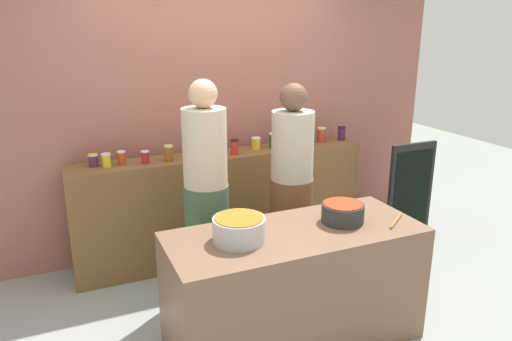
% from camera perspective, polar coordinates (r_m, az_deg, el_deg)
% --- Properties ---
extents(ground, '(12.00, 12.00, 0.00)m').
position_cam_1_polar(ground, '(3.80, 2.20, -16.81)').
color(ground, gray).
extents(storefront_wall, '(4.80, 0.12, 3.00)m').
position_cam_1_polar(storefront_wall, '(4.54, -5.63, 9.21)').
color(storefront_wall, '#A35F54').
rests_on(storefront_wall, ground).
extents(display_shelf, '(2.70, 0.36, 1.00)m').
position_cam_1_polar(display_shelf, '(4.47, -3.85, -4.17)').
color(display_shelf, brown).
rests_on(display_shelf, ground).
extents(prep_table, '(1.70, 0.70, 0.82)m').
position_cam_1_polar(prep_table, '(3.35, 4.57, -13.57)').
color(prep_table, brown).
rests_on(prep_table, ground).
extents(preserve_jar_0, '(0.08, 0.08, 0.10)m').
position_cam_1_polar(preserve_jar_0, '(4.13, -18.74, 1.16)').
color(preserve_jar_0, '#4A2946').
rests_on(preserve_jar_0, display_shelf).
extents(preserve_jar_1, '(0.08, 0.08, 0.11)m').
position_cam_1_polar(preserve_jar_1, '(4.09, -17.35, 1.20)').
color(preserve_jar_1, gold).
rests_on(preserve_jar_1, display_shelf).
extents(preserve_jar_2, '(0.07, 0.07, 0.12)m').
position_cam_1_polar(preserve_jar_2, '(4.11, -15.67, 1.46)').
color(preserve_jar_2, '#B93B1A').
rests_on(preserve_jar_2, display_shelf).
extents(preserve_jar_3, '(0.07, 0.07, 0.11)m').
position_cam_1_polar(preserve_jar_3, '(4.10, -13.00, 1.57)').
color(preserve_jar_3, '#A32127').
rests_on(preserve_jar_3, display_shelf).
extents(preserve_jar_4, '(0.08, 0.08, 0.14)m').
position_cam_1_polar(preserve_jar_4, '(4.12, -10.31, 2.04)').
color(preserve_jar_4, brown).
rests_on(preserve_jar_4, display_shelf).
extents(preserve_jar_5, '(0.08, 0.08, 0.13)m').
position_cam_1_polar(preserve_jar_5, '(4.19, -7.75, 2.33)').
color(preserve_jar_5, olive).
rests_on(preserve_jar_5, display_shelf).
extents(preserve_jar_6, '(0.08, 0.08, 0.10)m').
position_cam_1_polar(preserve_jar_6, '(4.34, -4.75, 2.80)').
color(preserve_jar_6, red).
rests_on(preserve_jar_6, display_shelf).
extents(preserve_jar_7, '(0.07, 0.07, 0.14)m').
position_cam_1_polar(preserve_jar_7, '(4.27, -2.56, 2.81)').
color(preserve_jar_7, red).
rests_on(preserve_jar_7, display_shelf).
extents(preserve_jar_8, '(0.09, 0.09, 0.11)m').
position_cam_1_polar(preserve_jar_8, '(4.45, -0.01, 3.26)').
color(preserve_jar_8, gold).
rests_on(preserve_jar_8, display_shelf).
extents(preserve_jar_9, '(0.07, 0.07, 0.14)m').
position_cam_1_polar(preserve_jar_9, '(4.50, 2.04, 3.60)').
color(preserve_jar_9, '#25452A').
rests_on(preserve_jar_9, display_shelf).
extents(preserve_jar_10, '(0.08, 0.08, 0.15)m').
position_cam_1_polar(preserve_jar_10, '(4.57, 3.36, 3.83)').
color(preserve_jar_10, gold).
rests_on(preserve_jar_10, display_shelf).
extents(preserve_jar_11, '(0.09, 0.09, 0.13)m').
position_cam_1_polar(preserve_jar_11, '(4.65, 4.87, 3.90)').
color(preserve_jar_11, '#294D37').
rests_on(preserve_jar_11, display_shelf).
extents(preserve_jar_12, '(0.08, 0.08, 0.12)m').
position_cam_1_polar(preserve_jar_12, '(4.70, 6.23, 3.97)').
color(preserve_jar_12, '#4E164B').
rests_on(preserve_jar_12, display_shelf).
extents(preserve_jar_13, '(0.09, 0.09, 0.15)m').
position_cam_1_polar(preserve_jar_13, '(4.76, 7.77, 4.23)').
color(preserve_jar_13, '#A83825').
rests_on(preserve_jar_13, display_shelf).
extents(preserve_jar_14, '(0.08, 0.08, 0.14)m').
position_cam_1_polar(preserve_jar_14, '(4.87, 10.11, 4.36)').
color(preserve_jar_14, '#411C4A').
rests_on(preserve_jar_14, display_shelf).
extents(cooking_pot_left, '(0.33, 0.33, 0.16)m').
position_cam_1_polar(cooking_pot_left, '(2.99, -2.02, -6.98)').
color(cooking_pot_left, '#B7B7BC').
rests_on(cooking_pot_left, prep_table).
extents(cooking_pot_center, '(0.29, 0.29, 0.13)m').
position_cam_1_polar(cooking_pot_center, '(3.32, 10.25, -4.95)').
color(cooking_pot_center, '#2D2D2D').
rests_on(cooking_pot_center, prep_table).
extents(wooden_spoon, '(0.23, 0.18, 0.02)m').
position_cam_1_polar(wooden_spoon, '(3.42, 16.29, -5.73)').
color(wooden_spoon, '#9E703D').
rests_on(wooden_spoon, prep_table).
extents(cook_with_tongs, '(0.34, 0.34, 1.74)m').
position_cam_1_polar(cook_with_tongs, '(3.68, -5.89, -4.01)').
color(cook_with_tongs, '#405D40').
rests_on(cook_with_tongs, ground).
extents(cook_in_cap, '(0.35, 0.35, 1.68)m').
position_cam_1_polar(cook_in_cap, '(3.97, 4.22, -2.90)').
color(cook_in_cap, brown).
rests_on(cook_in_cap, ground).
extents(chalkboard_sign, '(0.51, 0.05, 1.03)m').
position_cam_1_polar(chalkboard_sign, '(4.92, 17.82, -2.66)').
color(chalkboard_sign, black).
rests_on(chalkboard_sign, ground).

